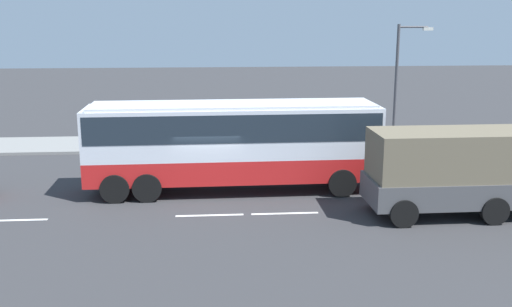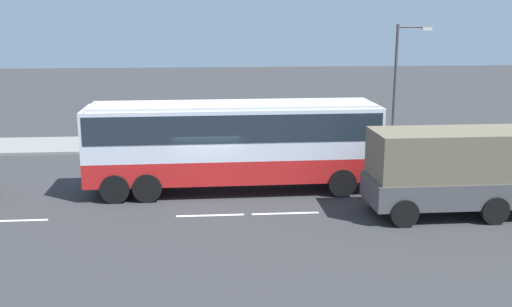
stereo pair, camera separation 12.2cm
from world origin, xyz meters
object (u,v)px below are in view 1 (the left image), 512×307
Objects in this scene: cargo_truck at (481,170)px; coach_bus at (233,137)px; street_lamp at (400,75)px; pedestrian_near_curb at (366,123)px.

coach_bus is at bearing 157.10° from cargo_truck.
street_lamp is at bearing 86.87° from cargo_truck.
street_lamp is (1.54, -0.73, 2.67)m from pedestrian_near_curb.
cargo_truck is at bearing -23.31° from coach_bus.
coach_bus is 9.28m from cargo_truck.
pedestrian_near_curb is 3.17m from street_lamp.
cargo_truck is at bearing -92.70° from street_lamp.
coach_bus is 1.36× the size of cargo_truck.
pedestrian_near_curb is (7.54, 8.30, -1.03)m from coach_bus.
street_lamp reaches higher than pedestrian_near_curb.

